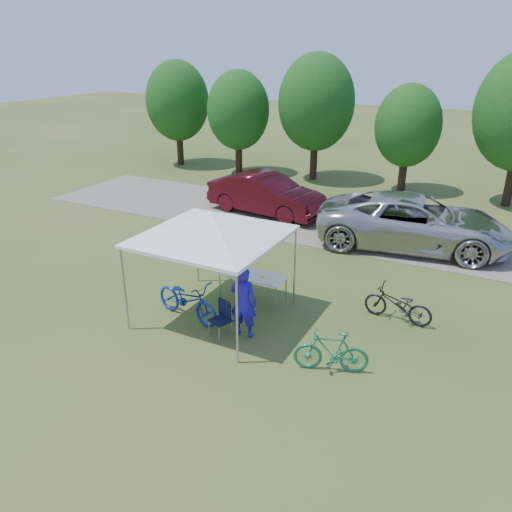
# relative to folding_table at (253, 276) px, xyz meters

# --- Properties ---
(ground) EXTENTS (100.00, 100.00, 0.00)m
(ground) POSITION_rel_folding_table_xyz_m (-0.43, -1.22, -0.68)
(ground) COLOR #2D5119
(ground) RESTS_ON ground
(gravel_strip) EXTENTS (24.00, 5.00, 0.02)m
(gravel_strip) POSITION_rel_folding_table_xyz_m (-0.43, 6.78, -0.67)
(gravel_strip) COLOR gray
(gravel_strip) RESTS_ON ground
(canopy) EXTENTS (4.53, 4.53, 3.00)m
(canopy) POSITION_rel_folding_table_xyz_m (-0.43, -1.22, 1.97)
(canopy) COLOR #A5A5AA
(canopy) RESTS_ON ground
(treeline) EXTENTS (24.89, 4.28, 6.30)m
(treeline) POSITION_rel_folding_table_xyz_m (-0.72, 12.82, 2.85)
(treeline) COLOR #382314
(treeline) RESTS_ON ground
(folding_table) EXTENTS (1.76, 0.73, 0.72)m
(folding_table) POSITION_rel_folding_table_xyz_m (0.00, 0.00, 0.00)
(folding_table) COLOR white
(folding_table) RESTS_ON ground
(folding_chair) EXTENTS (0.55, 0.57, 0.84)m
(folding_chair) POSITION_rel_folding_table_xyz_m (0.18, -1.85, -0.19)
(folding_chair) COLOR #0E1433
(folding_chair) RESTS_ON ground
(cooler) EXTENTS (0.44, 0.30, 0.32)m
(cooler) POSITION_rel_folding_table_xyz_m (-0.42, -0.00, 0.20)
(cooler) COLOR white
(cooler) RESTS_ON folding_table
(ice_cream_cup) EXTENTS (0.07, 0.07, 0.05)m
(ice_cream_cup) POSITION_rel_folding_table_xyz_m (0.31, -0.05, 0.07)
(ice_cream_cup) COLOR yellow
(ice_cream_cup) RESTS_ON folding_table
(cyclist) EXTENTS (0.70, 0.52, 1.75)m
(cyclist) POSITION_rel_folding_table_xyz_m (0.65, -1.68, 0.20)
(cyclist) COLOR #2215B2
(cyclist) RESTS_ON ground
(bike_blue) EXTENTS (2.07, 1.06, 1.04)m
(bike_blue) POSITION_rel_folding_table_xyz_m (-0.97, -1.62, -0.16)
(bike_blue) COLOR #1233A5
(bike_blue) RESTS_ON ground
(bike_green) EXTENTS (1.61, 0.92, 0.93)m
(bike_green) POSITION_rel_folding_table_xyz_m (2.93, -2.07, -0.21)
(bike_green) COLOR #1B7A51
(bike_green) RESTS_ON ground
(bike_dark) EXTENTS (1.72, 0.71, 0.88)m
(bike_dark) POSITION_rel_folding_table_xyz_m (3.68, 0.66, -0.24)
(bike_dark) COLOR black
(bike_dark) RESTS_ON ground
(minivan) EXTENTS (6.64, 3.81, 1.74)m
(minivan) POSITION_rel_folding_table_xyz_m (2.97, 5.84, 0.21)
(minivan) COLOR beige
(minivan) RESTS_ON gravel_strip
(sedan) EXTENTS (5.02, 2.29, 1.60)m
(sedan) POSITION_rel_folding_table_xyz_m (-2.99, 6.83, 0.14)
(sedan) COLOR #460B14
(sedan) RESTS_ON gravel_strip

